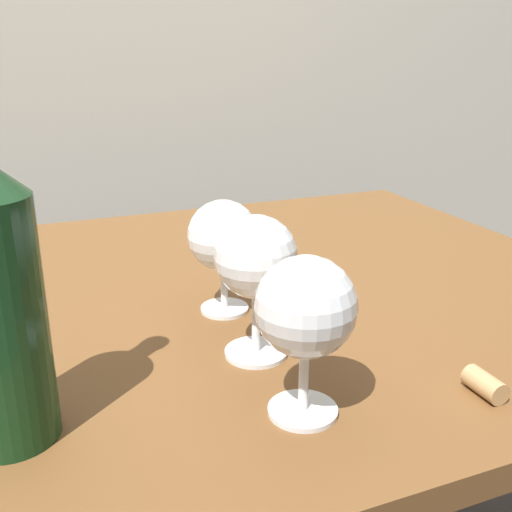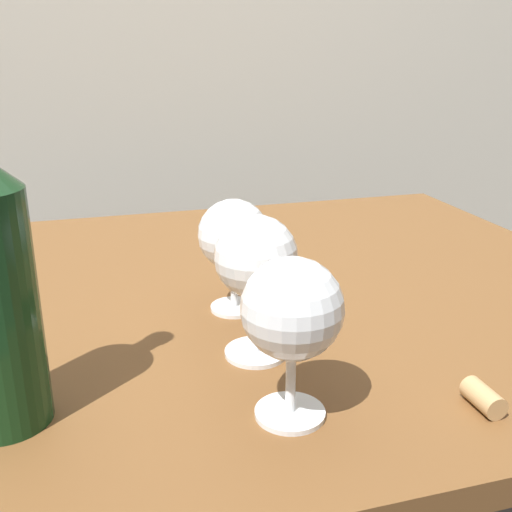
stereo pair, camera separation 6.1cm
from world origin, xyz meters
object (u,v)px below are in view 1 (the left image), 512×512
at_px(wine_glass_rose, 256,260).
at_px(wine_glass_merlot, 223,238).
at_px(cork, 485,384).
at_px(wine_glass_white, 306,310).

distance_m(wine_glass_rose, wine_glass_merlot, 0.12).
bearing_deg(cork, wine_glass_white, 167.65).
bearing_deg(cork, wine_glass_merlot, 121.06).
xyz_separation_m(wine_glass_rose, wine_glass_merlot, (0.01, 0.12, -0.01)).
distance_m(wine_glass_rose, cork, 0.25).
xyz_separation_m(wine_glass_rose, cork, (0.17, -0.15, -0.10)).
relative_size(wine_glass_merlot, cork, 3.36).
distance_m(wine_glass_merlot, cork, 0.33).
bearing_deg(wine_glass_white, wine_glass_merlot, 88.12).
bearing_deg(wine_glass_merlot, wine_glass_rose, -92.89).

